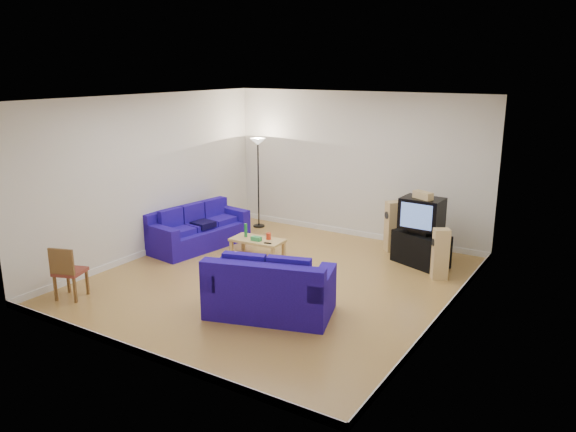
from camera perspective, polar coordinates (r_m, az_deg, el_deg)
The scene contains 16 objects.
room at distance 9.66m, azimuth -1.25°, elevation 2.02°, with size 6.01×6.51×3.21m.
sofa_three_seat at distance 12.04m, azimuth -9.24°, elevation -1.59°, with size 1.24×2.29×0.84m.
sofa_loveseat at distance 8.65m, azimuth -1.93°, elevation -7.84°, with size 2.10×1.55×0.94m.
coffee_table at distance 11.19m, azimuth -3.13°, elevation -2.61°, with size 1.09×0.59×0.38m.
bottle at distance 11.30m, azimuth -4.32°, elevation -1.45°, with size 0.06×0.06×0.27m, color #197233.
tissue_box at distance 11.06m, azimuth -3.25°, elevation -2.31°, with size 0.20×0.11×0.08m, color green.
red_canister at distance 11.13m, azimuth -1.99°, elevation -2.06°, with size 0.10×0.10×0.13m, color red.
remote at distance 10.88m, azimuth -2.08°, elevation -2.77°, with size 0.14×0.05×0.02m, color black.
tv_stand at distance 11.10m, azimuth 13.33°, elevation -3.25°, with size 1.03×0.57×0.63m, color black.
av_receiver at distance 10.97m, azimuth 13.42°, elevation -1.47°, with size 0.41×0.33×0.10m, color black.
television at distance 10.92m, azimuth 13.44°, elevation 0.29°, with size 0.78×0.61×0.59m.
centre_speaker at distance 10.77m, azimuth 13.55°, elevation 2.07°, with size 0.39×0.16×0.14m, color tan.
speaker_left at distance 11.74m, azimuth 10.64°, elevation -1.03°, with size 0.39×0.39×1.04m.
speaker_right at distance 10.39m, azimuth 15.21°, elevation -3.75°, with size 0.35×0.33×0.93m.
floor_lamp at distance 13.06m, azimuth -3.07°, elevation 6.30°, with size 0.36×0.36×2.11m.
dining_chair at distance 9.83m, azimuth -21.51°, elevation -5.12°, with size 0.55×0.55×0.91m.
Camera 1 is at (5.14, -7.88, 3.71)m, focal length 35.00 mm.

